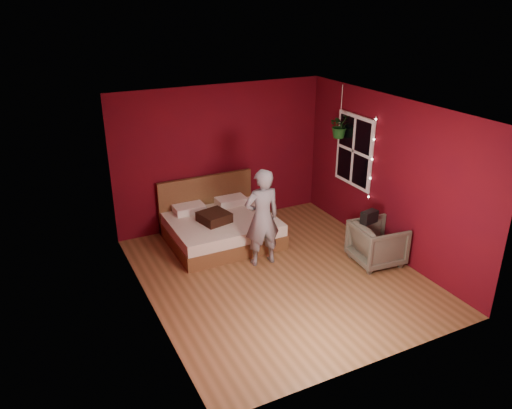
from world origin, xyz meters
name	(u,v)px	position (x,y,z in m)	size (l,w,h in m)	color
floor	(279,275)	(0.00, 0.00, 0.00)	(4.50, 4.50, 0.00)	brown
room_walls	(281,173)	(0.00, 0.00, 1.68)	(4.04, 4.54, 2.62)	#590911
window	(354,151)	(1.97, 0.90, 1.50)	(0.05, 0.97, 1.27)	white
fairy_lights	(372,159)	(1.94, 0.38, 1.50)	(0.04, 0.04, 1.45)	silver
bed	(220,227)	(-0.35, 1.52, 0.26)	(1.80, 1.53, 0.99)	brown
person	(262,218)	(-0.06, 0.47, 0.80)	(0.58, 0.38, 1.60)	slate
armchair	(377,243)	(1.60, -0.35, 0.34)	(0.74, 0.76, 0.69)	#555243
handbag	(369,217)	(1.48, -0.24, 0.79)	(0.28, 0.14, 0.20)	black
throw_pillow	(214,217)	(-0.52, 1.37, 0.53)	(0.46, 0.46, 0.16)	black
hanging_plant	(340,126)	(1.87, 1.23, 1.89)	(0.43, 0.38, 0.93)	silver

